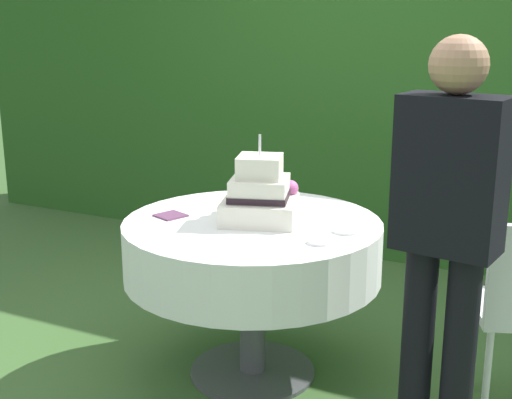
% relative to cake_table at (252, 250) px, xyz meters
% --- Properties ---
extents(ground_plane, '(20.00, 20.00, 0.00)m').
position_rel_cake_table_xyz_m(ground_plane, '(0.00, 0.00, -0.62)').
color(ground_plane, '#3D602D').
extents(foliage_hedge, '(6.90, 0.55, 2.66)m').
position_rel_cake_table_xyz_m(foliage_hedge, '(0.00, 2.11, 0.70)').
color(foliage_hedge, '#28561E').
rests_on(foliage_hedge, ground_plane).
extents(cake_table, '(1.18, 1.18, 0.76)m').
position_rel_cake_table_xyz_m(cake_table, '(0.00, 0.00, 0.00)').
color(cake_table, '#4C4C51').
rests_on(cake_table, ground_plane).
extents(wedding_cake, '(0.41, 0.41, 0.40)m').
position_rel_cake_table_xyz_m(wedding_cake, '(0.03, 0.03, 0.25)').
color(wedding_cake, silver).
rests_on(wedding_cake, cake_table).
extents(serving_plate_near, '(0.12, 0.12, 0.01)m').
position_rel_cake_table_xyz_m(serving_plate_near, '(0.44, 0.03, 0.14)').
color(serving_plate_near, white).
rests_on(serving_plate_near, cake_table).
extents(serving_plate_far, '(0.14, 0.14, 0.01)m').
position_rel_cake_table_xyz_m(serving_plate_far, '(0.07, 0.34, 0.14)').
color(serving_plate_far, white).
rests_on(serving_plate_far, cake_table).
extents(serving_plate_left, '(0.10, 0.10, 0.01)m').
position_rel_cake_table_xyz_m(serving_plate_left, '(0.39, -0.16, 0.14)').
color(serving_plate_left, white).
rests_on(serving_plate_left, cake_table).
extents(napkin_stack, '(0.16, 0.16, 0.01)m').
position_rel_cake_table_xyz_m(napkin_stack, '(-0.37, -0.10, 0.14)').
color(napkin_stack, '#603856').
rests_on(napkin_stack, cake_table).
extents(standing_person, '(0.39, 0.25, 1.60)m').
position_rel_cake_table_xyz_m(standing_person, '(0.91, -0.29, 0.31)').
color(standing_person, black).
rests_on(standing_person, ground_plane).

